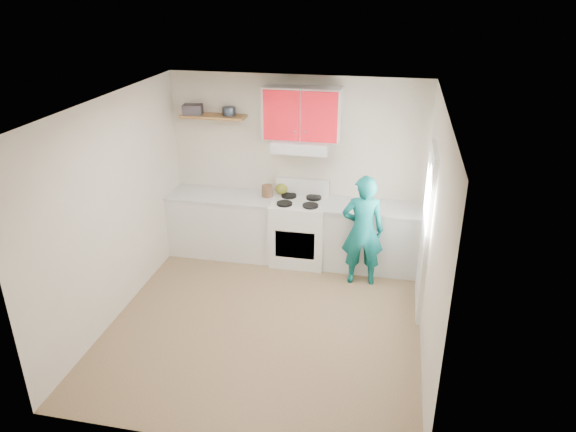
% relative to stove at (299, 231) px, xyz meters
% --- Properties ---
extents(floor, '(3.80, 3.80, 0.00)m').
position_rel_stove_xyz_m(floor, '(-0.10, -1.57, -0.46)').
color(floor, brown).
rests_on(floor, ground).
extents(ceiling, '(3.60, 3.80, 0.04)m').
position_rel_stove_xyz_m(ceiling, '(-0.10, -1.57, 2.14)').
color(ceiling, white).
rests_on(ceiling, floor).
extents(back_wall, '(3.60, 0.04, 2.60)m').
position_rel_stove_xyz_m(back_wall, '(-0.10, 0.32, 0.84)').
color(back_wall, beige).
rests_on(back_wall, floor).
extents(front_wall, '(3.60, 0.04, 2.60)m').
position_rel_stove_xyz_m(front_wall, '(-0.10, -3.47, 0.84)').
color(front_wall, beige).
rests_on(front_wall, floor).
extents(left_wall, '(0.04, 3.80, 2.60)m').
position_rel_stove_xyz_m(left_wall, '(-1.90, -1.57, 0.84)').
color(left_wall, beige).
rests_on(left_wall, floor).
extents(right_wall, '(0.04, 3.80, 2.60)m').
position_rel_stove_xyz_m(right_wall, '(1.70, -1.57, 0.84)').
color(right_wall, beige).
rests_on(right_wall, floor).
extents(door, '(0.05, 0.85, 2.05)m').
position_rel_stove_xyz_m(door, '(1.68, -0.88, 0.56)').
color(door, white).
rests_on(door, floor).
extents(door_glass, '(0.01, 0.55, 0.95)m').
position_rel_stove_xyz_m(door_glass, '(1.65, -0.88, 0.99)').
color(door_glass, white).
rests_on(door_glass, door).
extents(counter_left, '(1.52, 0.60, 0.90)m').
position_rel_stove_xyz_m(counter_left, '(-1.14, 0.02, -0.01)').
color(counter_left, silver).
rests_on(counter_left, floor).
extents(counter_right, '(1.32, 0.60, 0.90)m').
position_rel_stove_xyz_m(counter_right, '(1.04, 0.02, -0.01)').
color(counter_right, silver).
rests_on(counter_right, floor).
extents(stove, '(0.76, 0.65, 0.92)m').
position_rel_stove_xyz_m(stove, '(0.00, 0.00, 0.00)').
color(stove, white).
rests_on(stove, floor).
extents(range_hood, '(0.76, 0.44, 0.15)m').
position_rel_stove_xyz_m(range_hood, '(0.00, 0.10, 1.24)').
color(range_hood, silver).
rests_on(range_hood, back_wall).
extents(upper_cabinets, '(1.02, 0.33, 0.70)m').
position_rel_stove_xyz_m(upper_cabinets, '(0.00, 0.16, 1.66)').
color(upper_cabinets, red).
rests_on(upper_cabinets, back_wall).
extents(shelf, '(0.90, 0.30, 0.04)m').
position_rel_stove_xyz_m(shelf, '(-1.25, 0.18, 1.56)').
color(shelf, brown).
rests_on(shelf, back_wall).
extents(books, '(0.29, 0.23, 0.14)m').
position_rel_stove_xyz_m(books, '(-1.54, 0.16, 1.65)').
color(books, '#383239').
rests_on(books, shelf).
extents(tin, '(0.24, 0.24, 0.11)m').
position_rel_stove_xyz_m(tin, '(-1.03, 0.21, 1.63)').
color(tin, '#333D4C').
rests_on(tin, shelf).
extents(kettle, '(0.24, 0.24, 0.16)m').
position_rel_stove_xyz_m(kettle, '(-0.30, 0.24, 0.54)').
color(kettle, olive).
rests_on(kettle, stove).
extents(crock, '(0.20, 0.20, 0.19)m').
position_rel_stove_xyz_m(crock, '(-0.48, 0.10, 0.53)').
color(crock, brown).
rests_on(crock, counter_left).
extents(cutting_board, '(0.32, 0.25, 0.02)m').
position_rel_stove_xyz_m(cutting_board, '(0.87, -0.04, 0.45)').
color(cutting_board, olive).
rests_on(cutting_board, counter_right).
extents(silicone_mat, '(0.36, 0.31, 0.01)m').
position_rel_stove_xyz_m(silicone_mat, '(1.47, -0.01, 0.44)').
color(silicone_mat, red).
rests_on(silicone_mat, counter_right).
extents(person, '(0.59, 0.42, 1.52)m').
position_rel_stove_xyz_m(person, '(0.92, -0.43, 0.30)').
color(person, '#0B6362').
rests_on(person, floor).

